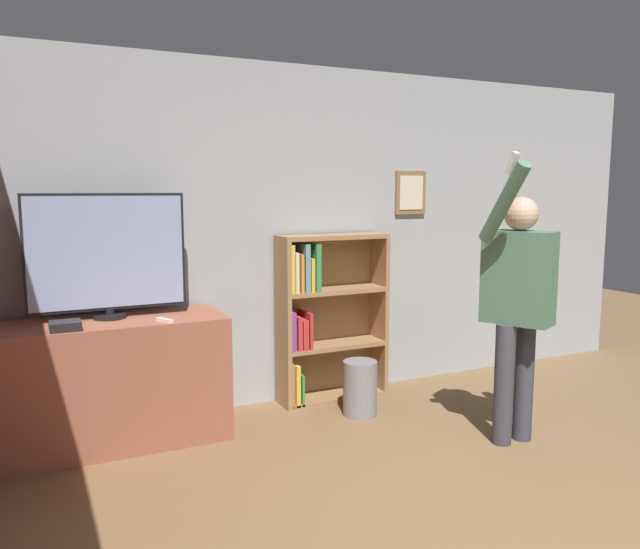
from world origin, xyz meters
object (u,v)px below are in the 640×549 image
Objects in this scene: television at (107,255)px; waste_bin at (360,388)px; bookshelf at (322,315)px; person at (518,295)px; game_console at (65,326)px.

waste_bin is (1.77, -0.31, -1.08)m from television.
waste_bin is at bearing -75.97° from bookshelf.
person is (0.81, -1.35, 0.31)m from bookshelf.
game_console is 2.18m from waste_bin.
game_console is at bearing -138.98° from television.
person is at bearing -19.15° from game_console.
person reaches higher than game_console.
television is 2.76m from person.
game_console is 2.00m from bookshelf.
bookshelf reaches higher than game_console.
bookshelf is at bearing 4.40° from television.
television is 1.76m from bookshelf.
television is at bearing 169.99° from waste_bin.
television is 2.44× the size of waste_bin.
bookshelf is at bearing 104.03° from waste_bin.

